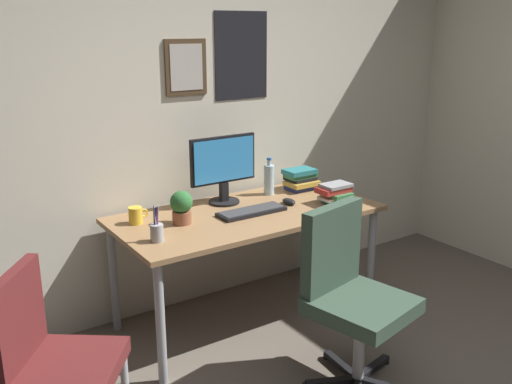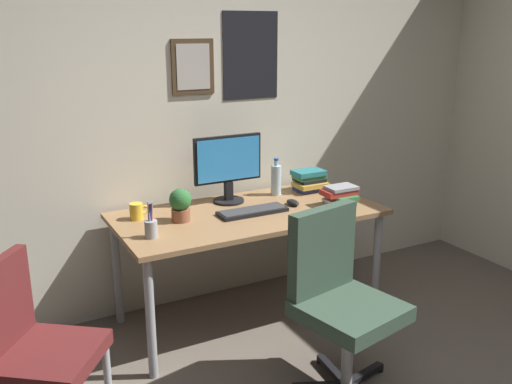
# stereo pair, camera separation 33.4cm
# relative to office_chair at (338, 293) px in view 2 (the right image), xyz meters

# --- Properties ---
(wall_back) EXTENTS (4.40, 0.10, 2.60)m
(wall_back) POSITION_rel_office_chair_xyz_m (-0.04, 1.32, 0.77)
(wall_back) COLOR beige
(wall_back) RESTS_ON ground_plane
(desk) EXTENTS (1.62, 0.79, 0.73)m
(desk) POSITION_rel_office_chair_xyz_m (-0.07, 0.85, 0.13)
(desk) COLOR #936D47
(desk) RESTS_ON ground_plane
(office_chair) EXTENTS (0.58, 0.57, 0.95)m
(office_chair) POSITION_rel_office_chair_xyz_m (0.00, 0.00, 0.00)
(office_chair) COLOR #334738
(office_chair) RESTS_ON ground_plane
(side_chair) EXTENTS (0.59, 0.59, 0.88)m
(side_chair) POSITION_rel_office_chair_xyz_m (-1.42, 0.28, -0.03)
(side_chair) COLOR #591E1E
(side_chair) RESTS_ON ground_plane
(monitor) EXTENTS (0.46, 0.20, 0.43)m
(monitor) POSITION_rel_office_chair_xyz_m (-0.09, 1.09, 0.44)
(monitor) COLOR black
(monitor) RESTS_ON desk
(keyboard) EXTENTS (0.43, 0.15, 0.03)m
(keyboard) POSITION_rel_office_chair_xyz_m (-0.07, 0.81, 0.21)
(keyboard) COLOR black
(keyboard) RESTS_ON desk
(computer_mouse) EXTENTS (0.06, 0.11, 0.04)m
(computer_mouse) POSITION_rel_office_chair_xyz_m (0.23, 0.83, 0.22)
(computer_mouse) COLOR black
(computer_mouse) RESTS_ON desk
(water_bottle) EXTENTS (0.07, 0.07, 0.25)m
(water_bottle) POSITION_rel_office_chair_xyz_m (0.26, 1.08, 0.30)
(water_bottle) COLOR silver
(water_bottle) RESTS_ON desk
(coffee_mug_near) EXTENTS (0.12, 0.08, 0.10)m
(coffee_mug_near) POSITION_rel_office_chair_xyz_m (-0.72, 1.03, 0.25)
(coffee_mug_near) COLOR yellow
(coffee_mug_near) RESTS_ON desk
(potted_plant) EXTENTS (0.13, 0.13, 0.20)m
(potted_plant) POSITION_rel_office_chair_xyz_m (-0.50, 0.88, 0.30)
(potted_plant) COLOR brown
(potted_plant) RESTS_ON desk
(pen_cup) EXTENTS (0.07, 0.07, 0.20)m
(pen_cup) POSITION_rel_office_chair_xyz_m (-0.74, 0.70, 0.25)
(pen_cup) COLOR #9EA0A5
(pen_cup) RESTS_ON desk
(book_stack_left) EXTENTS (0.22, 0.18, 0.14)m
(book_stack_left) POSITION_rel_office_chair_xyz_m (0.51, 1.06, 0.27)
(book_stack_left) COLOR navy
(book_stack_left) RESTS_ON desk
(book_stack_right) EXTENTS (0.22, 0.17, 0.12)m
(book_stack_right) POSITION_rel_office_chair_xyz_m (0.50, 0.69, 0.26)
(book_stack_right) COLOR #26727A
(book_stack_right) RESTS_ON desk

